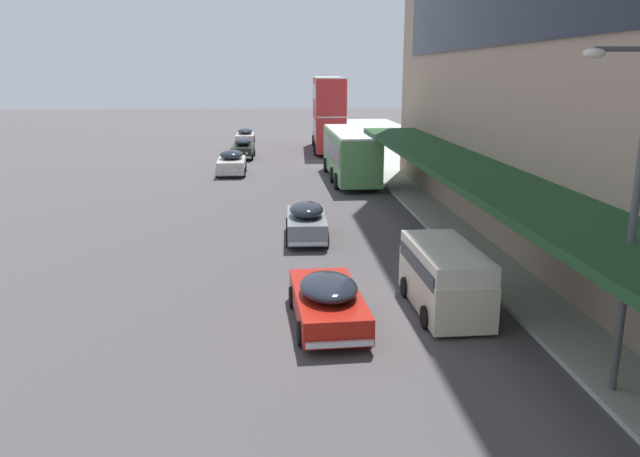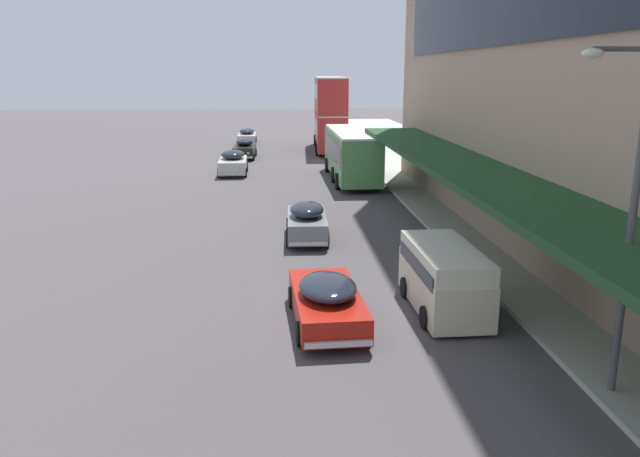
{
  "view_description": "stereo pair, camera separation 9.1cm",
  "coord_description": "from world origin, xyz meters",
  "px_view_note": "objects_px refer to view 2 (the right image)",
  "views": [
    {
      "loc": [
        -0.86,
        -3.12,
        6.91
      ],
      "look_at": [
        0.75,
        18.42,
        1.48
      ],
      "focal_mm": 35.0,
      "sensor_mm": 36.0,
      "label": 1
    },
    {
      "loc": [
        -0.77,
        -3.13,
        6.91
      ],
      "look_at": [
        0.75,
        18.42,
        1.48
      ],
      "focal_mm": 35.0,
      "sensor_mm": 36.0,
      "label": 2
    }
  ],
  "objects_px": {
    "transit_bus_kerbside_front": "(351,152)",
    "vw_van": "(443,274)",
    "sedan_second_mid": "(307,221)",
    "sedan_lead_mid": "(233,163)",
    "sedan_lead_near": "(247,136)",
    "sedan_trailing_mid": "(245,148)",
    "street_lamp": "(627,201)",
    "transit_bus_kerbside_rear": "(330,111)",
    "sedan_oncoming_front": "(327,300)"
  },
  "relations": [
    {
      "from": "street_lamp",
      "to": "vw_van",
      "type": "bearing_deg",
      "value": 112.39
    },
    {
      "from": "transit_bus_kerbside_front",
      "to": "street_lamp",
      "type": "xyz_separation_m",
      "value": [
        2.2,
        -28.41,
        2.51
      ]
    },
    {
      "from": "transit_bus_kerbside_front",
      "to": "transit_bus_kerbside_rear",
      "type": "height_order",
      "value": "transit_bus_kerbside_rear"
    },
    {
      "from": "transit_bus_kerbside_rear",
      "to": "street_lamp",
      "type": "bearing_deg",
      "value": -87.15
    },
    {
      "from": "sedan_lead_mid",
      "to": "vw_van",
      "type": "height_order",
      "value": "vw_van"
    },
    {
      "from": "vw_van",
      "to": "street_lamp",
      "type": "xyz_separation_m",
      "value": [
        2.21,
        -5.35,
        3.27
      ]
    },
    {
      "from": "vw_van",
      "to": "sedan_trailing_mid",
      "type": "bearing_deg",
      "value": 102.23
    },
    {
      "from": "transit_bus_kerbside_front",
      "to": "vw_van",
      "type": "height_order",
      "value": "transit_bus_kerbside_front"
    },
    {
      "from": "sedan_lead_near",
      "to": "sedan_second_mid",
      "type": "distance_m",
      "value": 37.62
    },
    {
      "from": "transit_bus_kerbside_front",
      "to": "street_lamp",
      "type": "bearing_deg",
      "value": -85.58
    },
    {
      "from": "street_lamp",
      "to": "sedan_trailing_mid",
      "type": "bearing_deg",
      "value": 103.66
    },
    {
      "from": "sedan_lead_mid",
      "to": "vw_van",
      "type": "distance_m",
      "value": 27.24
    },
    {
      "from": "sedan_oncoming_front",
      "to": "vw_van",
      "type": "height_order",
      "value": "vw_van"
    },
    {
      "from": "sedan_lead_mid",
      "to": "vw_van",
      "type": "bearing_deg",
      "value": -73.17
    },
    {
      "from": "sedan_second_mid",
      "to": "sedan_trailing_mid",
      "type": "bearing_deg",
      "value": 98.34
    },
    {
      "from": "sedan_trailing_mid",
      "to": "sedan_second_mid",
      "type": "distance_m",
      "value": 26.42
    },
    {
      "from": "sedan_trailing_mid",
      "to": "vw_van",
      "type": "bearing_deg",
      "value": -77.77
    },
    {
      "from": "sedan_oncoming_front",
      "to": "street_lamp",
      "type": "height_order",
      "value": "street_lamp"
    },
    {
      "from": "transit_bus_kerbside_rear",
      "to": "sedan_second_mid",
      "type": "distance_m",
      "value": 31.26
    },
    {
      "from": "transit_bus_kerbside_front",
      "to": "sedan_second_mid",
      "type": "bearing_deg",
      "value": -103.85
    },
    {
      "from": "sedan_oncoming_front",
      "to": "street_lamp",
      "type": "xyz_separation_m",
      "value": [
        5.73,
        -4.47,
        3.65
      ]
    },
    {
      "from": "sedan_trailing_mid",
      "to": "sedan_lead_mid",
      "type": "bearing_deg",
      "value": -92.89
    },
    {
      "from": "transit_bus_kerbside_rear",
      "to": "sedan_lead_mid",
      "type": "distance_m",
      "value": 15.57
    },
    {
      "from": "sedan_lead_near",
      "to": "sedan_trailing_mid",
      "type": "distance_m",
      "value": 11.25
    },
    {
      "from": "sedan_oncoming_front",
      "to": "sedan_lead_mid",
      "type": "relative_size",
      "value": 1.07
    },
    {
      "from": "sedan_lead_near",
      "to": "transit_bus_kerbside_front",
      "type": "bearing_deg",
      "value": -71.05
    },
    {
      "from": "vw_van",
      "to": "sedan_lead_mid",
      "type": "bearing_deg",
      "value": 106.83
    },
    {
      "from": "street_lamp",
      "to": "sedan_second_mid",
      "type": "bearing_deg",
      "value": 113.13
    },
    {
      "from": "sedan_second_mid",
      "to": "transit_bus_kerbside_front",
      "type": "bearing_deg",
      "value": 76.15
    },
    {
      "from": "transit_bus_kerbside_rear",
      "to": "sedan_lead_mid",
      "type": "xyz_separation_m",
      "value": [
        -7.87,
        -13.17,
        -2.68
      ]
    },
    {
      "from": "sedan_oncoming_front",
      "to": "vw_van",
      "type": "distance_m",
      "value": 3.65
    },
    {
      "from": "transit_bus_kerbside_front",
      "to": "vw_van",
      "type": "bearing_deg",
      "value": -90.02
    },
    {
      "from": "transit_bus_kerbside_rear",
      "to": "sedan_trailing_mid",
      "type": "xyz_separation_m",
      "value": [
        -7.45,
        -4.79,
        -2.69
      ]
    },
    {
      "from": "transit_bus_kerbside_rear",
      "to": "sedan_trailing_mid",
      "type": "relative_size",
      "value": 2.51
    },
    {
      "from": "transit_bus_kerbside_front",
      "to": "sedan_trailing_mid",
      "type": "relative_size",
      "value": 2.29
    },
    {
      "from": "sedan_lead_near",
      "to": "sedan_trailing_mid",
      "type": "height_order",
      "value": "sedan_trailing_mid"
    },
    {
      "from": "sedan_lead_near",
      "to": "sedan_oncoming_front",
      "type": "xyz_separation_m",
      "value": [
        4.24,
        -46.59,
        -0.01
      ]
    },
    {
      "from": "transit_bus_kerbside_front",
      "to": "vw_van",
      "type": "distance_m",
      "value": 23.07
    },
    {
      "from": "sedan_lead_mid",
      "to": "street_lamp",
      "type": "bearing_deg",
      "value": -72.19
    },
    {
      "from": "sedan_oncoming_front",
      "to": "sedan_lead_mid",
      "type": "height_order",
      "value": "sedan_lead_mid"
    },
    {
      "from": "sedan_trailing_mid",
      "to": "street_lamp",
      "type": "bearing_deg",
      "value": -76.34
    },
    {
      "from": "transit_bus_kerbside_front",
      "to": "sedan_trailing_mid",
      "type": "distance_m",
      "value": 13.66
    },
    {
      "from": "sedan_trailing_mid",
      "to": "vw_van",
      "type": "height_order",
      "value": "vw_van"
    },
    {
      "from": "sedan_second_mid",
      "to": "vw_van",
      "type": "xyz_separation_m",
      "value": [
        3.63,
        -8.31,
        0.3
      ]
    },
    {
      "from": "sedan_trailing_mid",
      "to": "sedan_lead_mid",
      "type": "distance_m",
      "value": 8.39
    },
    {
      "from": "sedan_lead_near",
      "to": "vw_van",
      "type": "bearing_deg",
      "value": -80.35
    },
    {
      "from": "transit_bus_kerbside_front",
      "to": "sedan_lead_mid",
      "type": "distance_m",
      "value": 8.51
    },
    {
      "from": "sedan_lead_near",
      "to": "street_lamp",
      "type": "distance_m",
      "value": 52.14
    },
    {
      "from": "sedan_oncoming_front",
      "to": "vw_van",
      "type": "relative_size",
      "value": 1.02
    },
    {
      "from": "transit_bus_kerbside_front",
      "to": "vw_van",
      "type": "relative_size",
      "value": 2.32
    }
  ]
}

